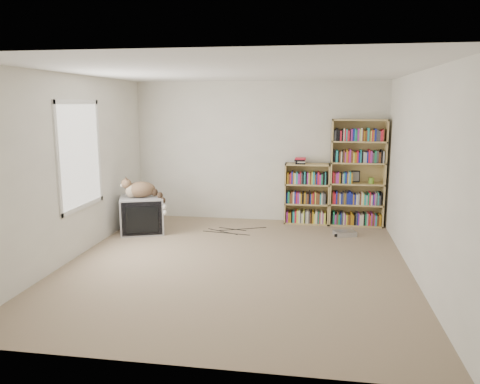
# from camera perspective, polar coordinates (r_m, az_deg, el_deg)

# --- Properties ---
(floor) EXTENTS (4.50, 5.00, 0.01)m
(floor) POSITION_cam_1_polar(r_m,az_deg,el_deg) (6.31, -0.49, -8.79)
(floor) COLOR tan
(floor) RESTS_ON ground
(wall_back) EXTENTS (4.50, 0.02, 2.50)m
(wall_back) POSITION_cam_1_polar(r_m,az_deg,el_deg) (8.46, 2.30, 4.91)
(wall_back) COLOR white
(wall_back) RESTS_ON floor
(wall_front) EXTENTS (4.50, 0.02, 2.50)m
(wall_front) POSITION_cam_1_polar(r_m,az_deg,el_deg) (3.61, -7.10, -3.09)
(wall_front) COLOR white
(wall_front) RESTS_ON floor
(wall_left) EXTENTS (0.02, 5.00, 2.50)m
(wall_left) POSITION_cam_1_polar(r_m,az_deg,el_deg) (6.75, -19.73, 2.80)
(wall_left) COLOR white
(wall_left) RESTS_ON floor
(wall_right) EXTENTS (0.02, 5.00, 2.50)m
(wall_right) POSITION_cam_1_polar(r_m,az_deg,el_deg) (6.06, 20.98, 1.88)
(wall_right) COLOR white
(wall_right) RESTS_ON floor
(ceiling) EXTENTS (4.50, 5.00, 0.02)m
(ceiling) POSITION_cam_1_polar(r_m,az_deg,el_deg) (5.96, -0.53, 14.51)
(ceiling) COLOR white
(ceiling) RESTS_ON wall_back
(window) EXTENTS (0.02, 1.22, 1.52)m
(window) POSITION_cam_1_polar(r_m,az_deg,el_deg) (6.90, -18.93, 4.27)
(window) COLOR white
(window) RESTS_ON wall_left
(crt_tv) EXTENTS (0.86, 0.82, 0.60)m
(crt_tv) POSITION_cam_1_polar(r_m,az_deg,el_deg) (7.93, -11.84, -2.69)
(crt_tv) COLOR #959597
(crt_tv) RESTS_ON floor
(cat) EXTENTS (0.80, 0.50, 0.57)m
(cat) POSITION_cam_1_polar(r_m,az_deg,el_deg) (7.77, -11.61, 0.03)
(cat) COLOR #332315
(cat) RESTS_ON crt_tv
(bookcase_tall) EXTENTS (0.92, 0.30, 1.85)m
(bookcase_tall) POSITION_cam_1_polar(r_m,az_deg,el_deg) (8.35, 14.10, 1.93)
(bookcase_tall) COLOR tan
(bookcase_tall) RESTS_ON floor
(bookcase_short) EXTENTS (0.78, 0.30, 1.07)m
(bookcase_short) POSITION_cam_1_polar(r_m,az_deg,el_deg) (8.38, 8.14, -0.47)
(bookcase_short) COLOR tan
(bookcase_short) RESTS_ON floor
(book_stack) EXTENTS (0.18, 0.24, 0.10)m
(book_stack) POSITION_cam_1_polar(r_m,az_deg,el_deg) (8.24, 7.43, 3.80)
(book_stack) COLOR red
(book_stack) RESTS_ON bookcase_short
(green_mug) EXTENTS (0.09, 0.09, 0.10)m
(green_mug) POSITION_cam_1_polar(r_m,az_deg,el_deg) (8.37, 15.71, 1.36)
(green_mug) COLOR #6BA32E
(green_mug) RESTS_ON bookcase_tall
(framed_print) EXTENTS (0.15, 0.05, 0.20)m
(framed_print) POSITION_cam_1_polar(r_m,az_deg,el_deg) (8.43, 13.90, 1.87)
(framed_print) COLOR black
(framed_print) RESTS_ON bookcase_tall
(dvd_player) EXTENTS (0.39, 0.33, 0.08)m
(dvd_player) POSITION_cam_1_polar(r_m,az_deg,el_deg) (7.79, 12.66, -4.94)
(dvd_player) COLOR #B7B8BC
(dvd_player) RESTS_ON floor
(wall_outlet) EXTENTS (0.01, 0.08, 0.13)m
(wall_outlet) POSITION_cam_1_polar(r_m,az_deg,el_deg) (8.39, -13.80, -1.88)
(wall_outlet) COLOR silver
(wall_outlet) RESTS_ON wall_left
(floor_cables) EXTENTS (1.20, 0.70, 0.01)m
(floor_cables) POSITION_cam_1_polar(r_m,az_deg,el_deg) (7.93, 1.05, -4.66)
(floor_cables) COLOR black
(floor_cables) RESTS_ON floor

